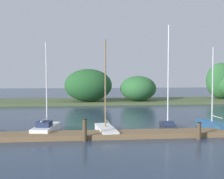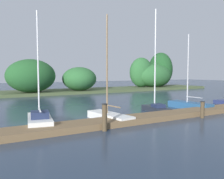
{
  "view_description": "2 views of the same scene",
  "coord_description": "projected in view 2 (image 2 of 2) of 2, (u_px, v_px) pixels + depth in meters",
  "views": [
    {
      "loc": [
        -3.96,
        -7.29,
        4.4
      ],
      "look_at": [
        -1.67,
        15.1,
        3.14
      ],
      "focal_mm": 46.54,
      "sensor_mm": 36.0,
      "label": 1
    },
    {
      "loc": [
        -9.7,
        0.43,
        3.11
      ],
      "look_at": [
        -1.62,
        14.31,
        1.97
      ],
      "focal_mm": 37.45,
      "sensor_mm": 36.0,
      "label": 2
    }
  ],
  "objects": [
    {
      "name": "mooring_piling_1",
      "position": [
        105.0,
        117.0,
        12.5
      ],
      "size": [
        0.31,
        0.31,
        1.47
      ],
      "color": "#4C3D28",
      "rests_on": "ground"
    },
    {
      "name": "sailboat_4",
      "position": [
        188.0,
        104.0,
        20.52
      ],
      "size": [
        1.4,
        4.29,
        6.46
      ],
      "rotation": [
        0.0,
        0.0,
        1.63
      ],
      "color": "#285684",
      "rests_on": "ground"
    },
    {
      "name": "far_shore",
      "position": [
        74.0,
        77.0,
        37.16
      ],
      "size": [
        61.08,
        8.73,
        7.31
      ],
      "color": "#4C5B38",
      "rests_on": "ground"
    },
    {
      "name": "sailboat_2",
      "position": [
        108.0,
        115.0,
        15.36
      ],
      "size": [
        1.5,
        4.19,
        6.88
      ],
      "rotation": [
        0.0,
        0.0,
        1.68
      ],
      "color": "white",
      "rests_on": "ground"
    },
    {
      "name": "mooring_piling_2",
      "position": [
        202.0,
        110.0,
        16.11
      ],
      "size": [
        0.31,
        0.31,
        1.16
      ],
      "color": "#4C3D28",
      "rests_on": "ground"
    },
    {
      "name": "dock_pier",
      "position": [
        148.0,
        118.0,
        15.4
      ],
      "size": [
        26.22,
        1.8,
        0.35
      ],
      "color": "brown",
      "rests_on": "ground"
    },
    {
      "name": "sailboat_1",
      "position": [
        39.0,
        120.0,
        13.58
      ],
      "size": [
        1.87,
        3.8,
        6.68
      ],
      "rotation": [
        0.0,
        0.0,
        1.39
      ],
      "color": "white",
      "rests_on": "ground"
    },
    {
      "name": "sailboat_3",
      "position": [
        155.0,
        106.0,
        18.85
      ],
      "size": [
        1.65,
        3.27,
        8.17
      ],
      "rotation": [
        0.0,
        0.0,
        1.39
      ],
      "color": "#232833",
      "rests_on": "ground"
    }
  ]
}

